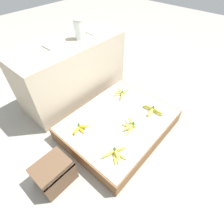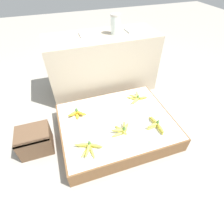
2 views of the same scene
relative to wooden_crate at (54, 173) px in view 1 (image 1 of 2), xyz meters
The scene contains 12 objects.
ground_plane 0.81m from the wooden_crate, ahead, with size 10.00×10.00×0.00m, color gray.
display_platform 0.80m from the wooden_crate, ahead, with size 1.13×0.90×0.17m.
back_vendor_table 1.22m from the wooden_crate, 40.72° to the left, with size 1.33×0.52×0.72m.
wooden_crate is the anchor object (origin of this frame).
banana_bunch_front_left 0.55m from the wooden_crate, 32.40° to the right, with size 0.25×0.19×0.09m.
banana_bunch_front_midleft 0.83m from the wooden_crate, 14.23° to the right, with size 0.22×0.15×0.10m.
banana_bunch_front_midright 1.16m from the wooden_crate, 12.48° to the right, with size 0.15×0.26×0.10m.
banana_bunch_middle_left 0.47m from the wooden_crate, 18.88° to the left, with size 0.19×0.12×0.11m.
banana_bunch_middle_midright 1.15m from the wooden_crate, ahead, with size 0.24×0.20×0.09m.
glass_jar 1.48m from the wooden_crate, 35.51° to the left, with size 0.11×0.11×0.21m.
foam_tray_white 1.29m from the wooden_crate, 47.16° to the left, with size 0.21×0.15×0.02m.
foam_tray_dark 1.66m from the wooden_crate, 30.67° to the left, with size 0.22×0.18×0.02m.
Camera 1 is at (-0.98, -0.77, 1.54)m, focal length 28.00 mm.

